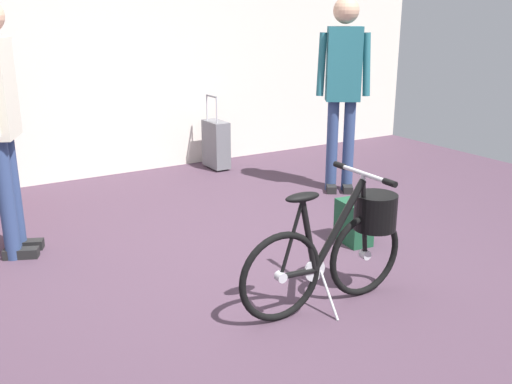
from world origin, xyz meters
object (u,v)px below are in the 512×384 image
Objects in this scene: visitor_near_wall at (343,81)px; rolling_suitcase at (216,144)px; folding_bike_foreground at (343,242)px; backpack_on_floor at (354,222)px.

rolling_suitcase is at bearing 115.69° from visitor_near_wall.
backpack_on_floor is (0.69, 0.69, -0.23)m from folding_bike_foreground.
folding_bike_foreground is 0.63× the size of visitor_near_wall.
visitor_near_wall is at bearing 55.75° from backpack_on_floor.
rolling_suitcase is at bearing 75.76° from folding_bike_foreground.
visitor_near_wall is (1.47, 1.84, 0.68)m from folding_bike_foreground.
visitor_near_wall is 1.66m from backpack_on_floor.
visitor_near_wall is 1.72m from rolling_suitcase.
backpack_on_floor is at bearing 44.84° from folding_bike_foreground.
folding_bike_foreground is at bearing -104.24° from rolling_suitcase.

